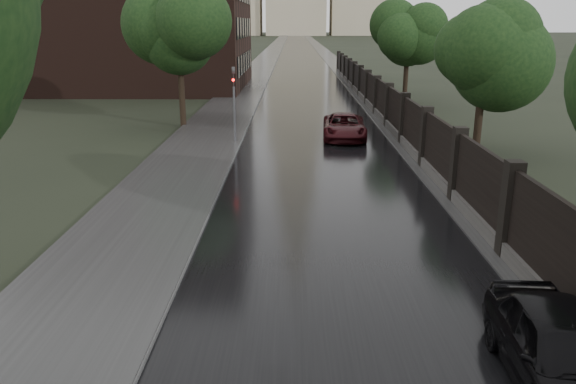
{
  "coord_description": "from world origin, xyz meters",
  "views": [
    {
      "loc": [
        -1.21,
        -4.28,
        6.15
      ],
      "look_at": [
        -1.36,
        11.12,
        1.5
      ],
      "focal_mm": 35.0,
      "sensor_mm": 36.0,
      "label": 1
    }
  ],
  "objects": [
    {
      "name": "fence_right",
      "position": [
        4.6,
        32.01,
        1.01
      ],
      "size": [
        0.45,
        75.72,
        2.7
      ],
      "color": "#383533",
      "rests_on": "ground"
    },
    {
      "name": "tree_right_b",
      "position": [
        7.5,
        22.0,
        4.95
      ],
      "size": [
        4.08,
        4.08,
        7.01
      ],
      "color": "black",
      "rests_on": "ground"
    },
    {
      "name": "verge_right",
      "position": [
        5.5,
        190.0,
        0.04
      ],
      "size": [
        3.0,
        420.0,
        0.08
      ],
      "primitive_type": "cube",
      "color": "#2D2D2D",
      "rests_on": "ground"
    },
    {
      "name": "car_right_near",
      "position": [
        3.4,
        4.14,
        0.76
      ],
      "size": [
        2.02,
        4.53,
        1.51
      ],
      "primitive_type": "imported",
      "rotation": [
        0.0,
        0.0,
        -0.05
      ],
      "color": "black",
      "rests_on": "ground"
    },
    {
      "name": "car_right_far",
      "position": [
        1.6,
        26.34,
        0.69
      ],
      "size": [
        2.5,
        5.03,
        1.37
      ],
      "primitive_type": "imported",
      "rotation": [
        0.0,
        0.0,
        -0.05
      ],
      "color": "#330B0F",
      "rests_on": "ground"
    },
    {
      "name": "traffic_light",
      "position": [
        -4.3,
        24.99,
        2.4
      ],
      "size": [
        0.16,
        0.32,
        4.0
      ],
      "color": "#59595E",
      "rests_on": "ground"
    },
    {
      "name": "sidewalk_left",
      "position": [
        -6.0,
        190.0,
        0.08
      ],
      "size": [
        4.0,
        420.0,
        0.16
      ],
      "primitive_type": "cube",
      "color": "#2D2D2D",
      "rests_on": "ground"
    },
    {
      "name": "tree_left_far",
      "position": [
        -8.0,
        30.0,
        5.24
      ],
      "size": [
        4.25,
        4.25,
        7.39
      ],
      "color": "black",
      "rests_on": "ground"
    },
    {
      "name": "road",
      "position": [
        0.0,
        190.0,
        0.01
      ],
      "size": [
        8.0,
        420.0,
        0.02
      ],
      "primitive_type": "cube",
      "color": "black",
      "rests_on": "ground"
    },
    {
      "name": "tree_right_c",
      "position": [
        7.5,
        40.0,
        4.95
      ],
      "size": [
        4.08,
        4.08,
        7.01
      ],
      "color": "black",
      "rests_on": "ground"
    }
  ]
}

